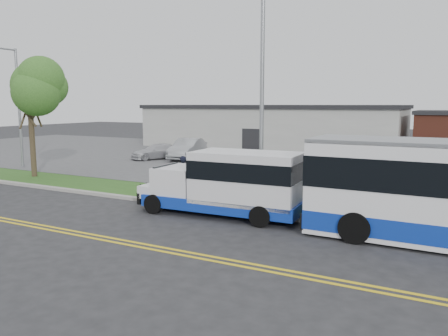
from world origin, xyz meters
The scene contains 16 objects.
ground centered at (0.00, 0.00, 0.00)m, with size 140.00×140.00×0.00m, color #28282B.
lane_line_north centered at (0.00, -3.85, 0.01)m, with size 70.00×0.12×0.01m, color yellow.
lane_line_south centered at (0.00, -4.15, 0.01)m, with size 70.00×0.12×0.01m, color yellow.
curb centered at (0.00, 1.10, 0.07)m, with size 80.00×0.30×0.15m, color #9E9B93.
verge centered at (0.00, 2.90, 0.05)m, with size 80.00×3.30×0.10m, color #29521B.
parking_lot centered at (0.00, 17.00, 0.05)m, with size 80.00×25.00×0.10m, color #4C4C4F.
commercial_building centered at (-6.00, 27.00, 2.18)m, with size 25.40×10.40×4.35m.
tree_west centered at (-12.00, 3.20, 5.12)m, with size 4.40×4.40×6.91m.
streetlight_near centered at (3.00, 2.73, 5.23)m, with size 0.35×1.53×9.50m.
streetlight_far centered at (-16.00, 5.42, 4.48)m, with size 0.35×1.53×8.00m.
shuttle_bus centered at (2.65, 0.63, 1.39)m, with size 6.86×2.52×2.59m.
pedestrian centered at (-1.36, 3.28, 1.01)m, with size 0.66×0.43×1.82m, color black.
parked_car_a centered at (-8.27, 14.60, 0.91)m, with size 1.72×4.94×1.63m, color #A8AAAF.
parked_car_b centered at (-10.53, 13.55, 0.70)m, with size 1.67×4.10×1.19m, color silver.
grocery_bag_left centered at (-1.66, 3.03, 0.26)m, with size 0.32×0.32×0.32m, color white.
grocery_bag_right centered at (-1.06, 3.53, 0.26)m, with size 0.32×0.32×0.32m, color white.
Camera 1 is at (10.29, -14.53, 4.42)m, focal length 35.00 mm.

